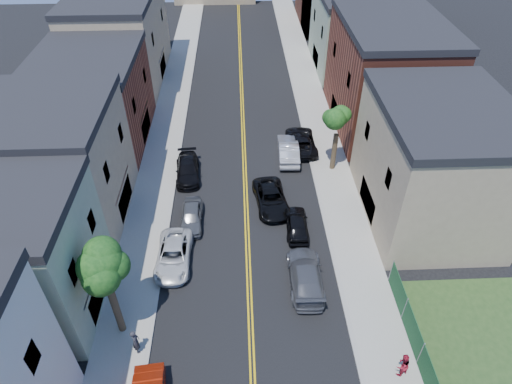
{
  "coord_description": "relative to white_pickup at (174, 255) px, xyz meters",
  "views": [
    {
      "loc": [
        -0.35,
        -2.04,
        24.12
      ],
      "look_at": [
        0.79,
        24.61,
        2.0
      ],
      "focal_mm": 31.19,
      "sensor_mm": 36.0,
      "label": 1
    }
  ],
  "objects": [
    {
      "name": "tree_left_mid",
      "position": [
        -2.63,
        -5.4,
        5.87
      ],
      "size": [
        5.2,
        5.2,
        9.29
      ],
      "color": "#3D2C1E",
      "rests_on": "sidewalk_left"
    },
    {
      "name": "tree_right_far",
      "position": [
        13.17,
        10.6,
        5.04
      ],
      "size": [
        4.4,
        4.4,
        8.03
      ],
      "color": "#3D2C1E",
      "rests_on": "sidewalk_right"
    },
    {
      "name": "sidewalk_right",
      "position": [
        13.15,
        20.59,
        -0.64
      ],
      "size": [
        3.2,
        100.0,
        0.15
      ],
      "primitive_type": "cube",
      "color": "gray",
      "rests_on": "ground"
    },
    {
      "name": "pedestrian_left",
      "position": [
        -1.45,
        -6.9,
        0.36
      ],
      "size": [
        0.63,
        0.78,
        1.86
      ],
      "primitive_type": "imported",
      "rotation": [
        0.0,
        0.0,
        1.88
      ],
      "color": "#25262D",
      "rests_on": "sidewalk_left"
    },
    {
      "name": "black_suv_lane",
      "position": [
        7.28,
        5.85,
        0.02
      ],
      "size": [
        3.03,
        5.51,
        1.46
      ],
      "primitive_type": "imported",
      "rotation": [
        0.0,
        0.0,
        0.12
      ],
      "color": "black",
      "rests_on": "ground"
    },
    {
      "name": "black_car_right",
      "position": [
        9.05,
        2.83,
        -0.01
      ],
      "size": [
        1.79,
        4.19,
        1.41
      ],
      "primitive_type": "imported",
      "rotation": [
        0.0,
        0.0,
        3.11
      ],
      "color": "black",
      "rests_on": "ground"
    },
    {
      "name": "bldg_right_tan",
      "position": [
        19.25,
        4.59,
        3.78
      ],
      "size": [
        9.0,
        12.0,
        9.0
      ],
      "primitive_type": "cube",
      "color": "#998466",
      "rests_on": "ground"
    },
    {
      "name": "bldg_left_tan_near",
      "position": [
        -8.75,
        5.59,
        3.78
      ],
      "size": [
        9.0,
        10.0,
        9.0
      ],
      "primitive_type": "cube",
      "color": "#998466",
      "rests_on": "ground"
    },
    {
      "name": "bldg_left_brick",
      "position": [
        -8.75,
        16.59,
        3.28
      ],
      "size": [
        9.0,
        12.0,
        8.0
      ],
      "primitive_type": "cube",
      "color": "brown",
      "rests_on": "ground"
    },
    {
      "name": "bldg_left_tan_far",
      "position": [
        -8.75,
        30.59,
        4.03
      ],
      "size": [
        9.0,
        16.0,
        9.5
      ],
      "primitive_type": "cube",
      "color": "#998466",
      "rests_on": "ground"
    },
    {
      "name": "silver_car_right",
      "position": [
        9.34,
        12.59,
        0.14
      ],
      "size": [
        1.96,
        5.23,
        1.71
      ],
      "primitive_type": "imported",
      "rotation": [
        0.0,
        0.0,
        3.11
      ],
      "color": "#B7B8BF",
      "rests_on": "ground"
    },
    {
      "name": "pedestrian_right",
      "position": [
        13.57,
        -8.99,
        0.31
      ],
      "size": [
        1.05,
        0.95,
        1.74
      ],
      "primitive_type": "imported",
      "rotation": [
        0.0,
        0.0,
        3.57
      ],
      "color": "maroon",
      "rests_on": "sidewalk_right"
    },
    {
      "name": "bldg_left_palegrn",
      "position": [
        -8.75,
        -3.41,
        3.53
      ],
      "size": [
        9.0,
        8.0,
        8.5
      ],
      "primitive_type": "cube",
      "color": "gray",
      "rests_on": "ground"
    },
    {
      "name": "grey_car_left",
      "position": [
        0.97,
        4.01,
        -0.0
      ],
      "size": [
        1.73,
        4.2,
        1.43
      ],
      "primitive_type": "imported",
      "rotation": [
        0.0,
        0.0,
        0.01
      ],
      "color": "#4E5155",
      "rests_on": "ground"
    },
    {
      "name": "bldg_right_brick",
      "position": [
        19.25,
        18.59,
        4.28
      ],
      "size": [
        9.0,
        14.0,
        10.0
      ],
      "primitive_type": "cube",
      "color": "brown",
      "rests_on": "ground"
    },
    {
      "name": "grey_car_right",
      "position": [
        9.05,
        -2.24,
        0.08
      ],
      "size": [
        2.32,
        5.53,
        1.6
      ],
      "primitive_type": "imported",
      "rotation": [
        0.0,
        0.0,
        3.13
      ],
      "color": "#4F5056",
      "rests_on": "ground"
    },
    {
      "name": "curb_right",
      "position": [
        11.4,
        20.59,
        -0.64
      ],
      "size": [
        0.3,
        100.0,
        0.15
      ],
      "primitive_type": "cube",
      "color": "gray",
      "rests_on": "ground"
    },
    {
      "name": "bldg_right_palegrn",
      "position": [
        19.25,
        32.59,
        3.53
      ],
      "size": [
        9.0,
        12.0,
        8.5
      ],
      "primitive_type": "cube",
      "color": "gray",
      "rests_on": "ground"
    },
    {
      "name": "dark_car_right_far",
      "position": [
        10.75,
        14.15,
        0.06
      ],
      "size": [
        2.69,
        5.62,
        1.55
      ],
      "primitive_type": "imported",
      "rotation": [
        0.0,
        0.0,
        3.16
      ],
      "color": "black",
      "rests_on": "ground"
    },
    {
      "name": "black_car_left",
      "position": [
        0.22,
        10.11,
        -0.0
      ],
      "size": [
        2.39,
        5.08,
        1.43
      ],
      "primitive_type": "imported",
      "rotation": [
        0.0,
        0.0,
        0.08
      ],
      "color": "black",
      "rests_on": "ground"
    },
    {
      "name": "curb_left",
      "position": [
        -0.9,
        20.59,
        -0.64
      ],
      "size": [
        0.3,
        100.0,
        0.15
      ],
      "primitive_type": "cube",
      "color": "gray",
      "rests_on": "ground"
    },
    {
      "name": "fence_right",
      "position": [
        14.75,
        -9.91,
        0.38
      ],
      "size": [
        0.04,
        15.0,
        1.9
      ],
      "primitive_type": "cube",
      "color": "#143F1E",
      "rests_on": "sidewalk_right"
    },
    {
      "name": "white_pickup",
      "position": [
        0.0,
        0.0,
        0.0
      ],
      "size": [
        2.45,
        5.19,
        1.43
      ],
      "primitive_type": "imported",
      "rotation": [
        0.0,
        0.0,
        -0.01
      ],
      "color": "silver",
      "rests_on": "ground"
    },
    {
      "name": "sidewalk_left",
      "position": [
        -2.65,
        20.59,
        -0.64
      ],
      "size": [
        3.2,
        100.0,
        0.15
      ],
      "primitive_type": "cube",
      "color": "gray",
      "rests_on": "ground"
    }
  ]
}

